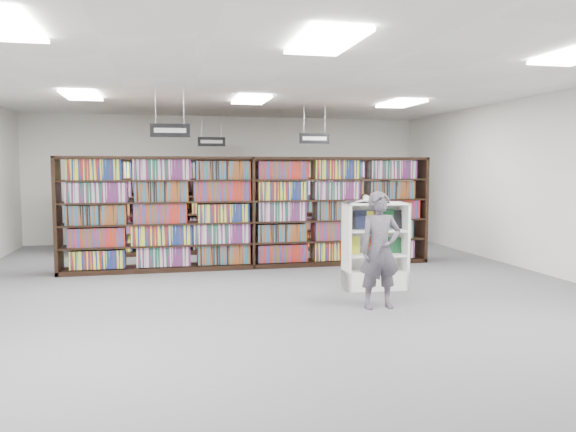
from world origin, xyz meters
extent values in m
plane|color=#595A5F|center=(0.00, 0.00, 0.00)|extent=(12.00, 12.00, 0.00)
cube|color=silver|center=(0.00, 0.00, 3.20)|extent=(10.00, 12.00, 0.10)
cube|color=silver|center=(0.00, 6.00, 1.60)|extent=(10.00, 0.10, 3.20)
cube|color=silver|center=(0.00, -6.00, 1.60)|extent=(10.00, 0.10, 3.20)
cube|color=silver|center=(5.00, 0.00, 1.60)|extent=(0.10, 12.00, 3.20)
cube|color=black|center=(0.00, 2.00, 1.05)|extent=(7.00, 0.60, 2.10)
cube|color=maroon|center=(0.00, 2.00, 1.05)|extent=(6.88, 0.42, 1.98)
cube|color=black|center=(0.00, 4.00, 1.05)|extent=(7.00, 0.60, 2.10)
cube|color=maroon|center=(0.00, 4.00, 1.05)|extent=(6.88, 0.42, 1.98)
cube|color=black|center=(0.00, 5.70, 1.05)|extent=(7.00, 0.60, 2.10)
cube|color=maroon|center=(0.00, 5.70, 1.05)|extent=(6.88, 0.42, 1.98)
cylinder|color=#B2B2B7|center=(-1.73, 1.00, 2.91)|extent=(0.01, 0.01, 0.58)
cylinder|color=#B2B2B7|center=(-1.27, 1.00, 2.91)|extent=(0.01, 0.01, 0.58)
cube|color=black|center=(-1.50, 1.00, 2.51)|extent=(0.65, 0.02, 0.22)
cube|color=silver|center=(-1.50, 0.99, 2.51)|extent=(0.52, 0.00, 0.08)
cylinder|color=#B2B2B7|center=(1.27, 3.00, 2.91)|extent=(0.01, 0.01, 0.58)
cylinder|color=#B2B2B7|center=(1.73, 3.00, 2.91)|extent=(0.01, 0.01, 0.58)
cube|color=black|center=(1.50, 3.00, 2.51)|extent=(0.65, 0.02, 0.22)
cube|color=silver|center=(1.50, 2.99, 2.51)|extent=(0.52, 0.00, 0.08)
cylinder|color=#B2B2B7|center=(-0.73, 5.00, 2.91)|extent=(0.01, 0.01, 0.58)
cylinder|color=#B2B2B7|center=(-0.27, 5.00, 2.91)|extent=(0.01, 0.01, 0.58)
cube|color=black|center=(-0.50, 5.00, 2.51)|extent=(0.65, 0.02, 0.22)
cube|color=silver|center=(-0.50, 4.99, 2.51)|extent=(0.52, 0.00, 0.08)
cube|color=white|center=(-3.00, -3.00, 3.16)|extent=(0.60, 1.20, 0.04)
cube|color=white|center=(0.00, -3.00, 3.16)|extent=(0.60, 1.20, 0.04)
cube|color=white|center=(-3.00, 2.00, 3.16)|extent=(0.60, 1.20, 0.04)
cube|color=white|center=(0.00, 2.00, 3.16)|extent=(0.60, 1.20, 0.04)
cube|color=white|center=(3.00, 2.00, 3.16)|extent=(0.60, 1.20, 0.04)
cube|color=white|center=(1.60, -0.31, 0.15)|extent=(1.00, 0.54, 0.29)
cube|color=white|center=(1.14, -0.28, 0.68)|extent=(0.07, 0.49, 1.36)
cube|color=white|center=(2.07, -0.34, 0.68)|extent=(0.07, 0.49, 1.36)
cube|color=white|center=(1.62, -0.08, 0.68)|extent=(0.97, 0.09, 1.36)
cube|color=white|center=(1.60, -0.31, 1.34)|extent=(1.00, 0.54, 0.03)
cube|color=white|center=(1.60, -0.31, 0.53)|extent=(0.91, 0.50, 0.02)
cube|color=white|center=(1.60, -0.31, 0.92)|extent=(0.91, 0.50, 0.02)
cube|color=black|center=(1.24, -0.24, 1.08)|extent=(0.20, 0.08, 0.29)
cube|color=#161B38|center=(1.39, -0.25, 1.08)|extent=(0.20, 0.08, 0.29)
cube|color=yellow|center=(1.53, -0.26, 1.08)|extent=(0.20, 0.08, 0.29)
cube|color=maroon|center=(1.68, -0.27, 1.08)|extent=(0.20, 0.08, 0.29)
cube|color=#174E28|center=(1.82, -0.27, 1.08)|extent=(0.20, 0.08, 0.29)
cube|color=black|center=(1.97, -0.28, 1.08)|extent=(0.20, 0.08, 0.29)
cube|color=yellow|center=(1.26, -0.24, 0.68)|extent=(0.22, 0.07, 0.27)
cube|color=maroon|center=(1.61, -0.26, 0.68)|extent=(0.22, 0.07, 0.27)
cube|color=#174E28|center=(1.95, -0.28, 0.68)|extent=(0.22, 0.07, 0.27)
cube|color=black|center=(1.49, -0.27, 1.37)|extent=(0.73, 0.55, 0.02)
cube|color=white|center=(1.33, -0.27, 1.38)|extent=(0.38, 0.41, 0.06)
cube|color=white|center=(1.64, -0.27, 1.38)|extent=(0.37, 0.41, 0.08)
cylinder|color=white|center=(1.47, -0.27, 1.42)|extent=(0.19, 0.35, 0.10)
imported|color=#564F5B|center=(1.22, -1.48, 0.79)|extent=(0.58, 0.38, 1.58)
camera|label=1|loc=(-1.59, -8.53, 1.91)|focal=35.00mm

